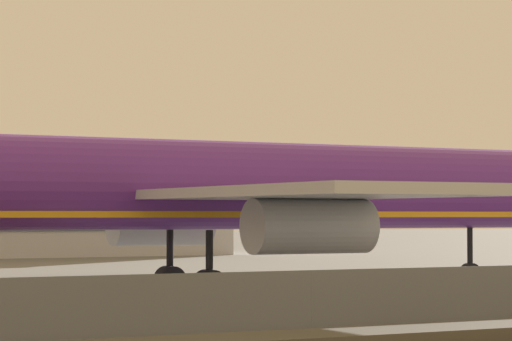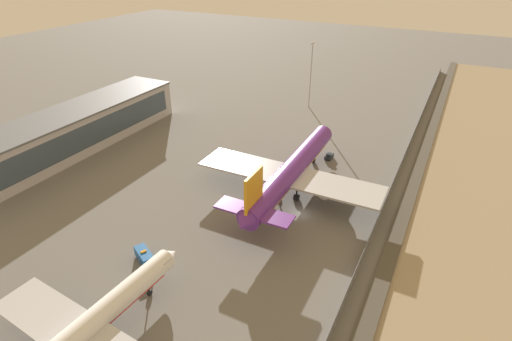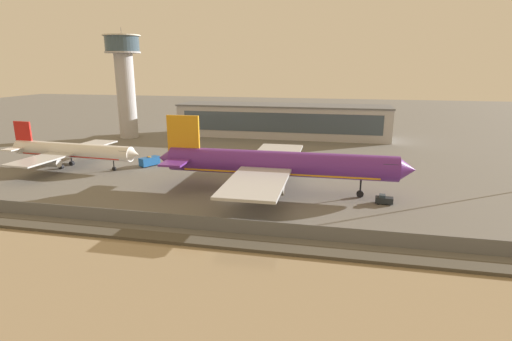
{
  "view_description": "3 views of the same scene",
  "coord_description": "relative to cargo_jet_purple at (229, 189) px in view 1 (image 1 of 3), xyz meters",
  "views": [
    {
      "loc": [
        -22.63,
        -55.31,
        4.4
      ],
      "look_at": [
        9.78,
        7.42,
        7.0
      ],
      "focal_mm": 85.0,
      "sensor_mm": 36.0,
      "label": 1
    },
    {
      "loc": [
        -69.83,
        -24.64,
        52.37
      ],
      "look_at": [
        7.63,
        15.42,
        3.36
      ],
      "focal_mm": 28.0,
      "sensor_mm": 36.0,
      "label": 2
    },
    {
      "loc": [
        19.74,
        -71.38,
        25.17
      ],
      "look_at": [
        1.57,
        13.29,
        2.32
      ],
      "focal_mm": 28.0,
      "sensor_mm": 36.0,
      "label": 3
    }
  ],
  "objects": [
    {
      "name": "ground_plane",
      "position": [
        -7.24,
        -5.79,
        -5.86
      ],
      "size": [
        500.0,
        500.0,
        0.0
      ],
      "primitive_type": "plane",
      "color": "#66635E"
    },
    {
      "name": "shoreline_seawall",
      "position": [
        -7.24,
        -26.29,
        -5.61
      ],
      "size": [
        320.0,
        3.0,
        0.5
      ],
      "color": "#474238",
      "rests_on": "ground"
    },
    {
      "name": "perimeter_fence",
      "position": [
        -7.24,
        -21.79,
        -4.69
      ],
      "size": [
        280.0,
        0.1,
        2.34
      ],
      "color": "slate",
      "rests_on": "ground"
    },
    {
      "name": "cargo_jet_purple",
      "position": [
        0.0,
        0.0,
        0.0
      ],
      "size": [
        52.03,
        44.28,
        15.36
      ],
      "color": "#602889",
      "rests_on": "ground"
    }
  ]
}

